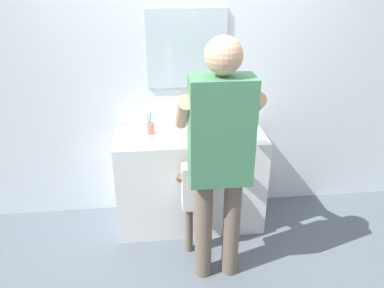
{
  "coord_description": "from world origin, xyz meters",
  "views": [
    {
      "loc": [
        -0.29,
        -2.55,
        2.13
      ],
      "look_at": [
        0.0,
        0.15,
        0.86
      ],
      "focal_mm": 34.62,
      "sensor_mm": 36.0,
      "label": 1
    }
  ],
  "objects_px": {
    "toothbrush_cup": "(150,128)",
    "adult_parent": "(220,146)",
    "soap_bottle": "(236,124)",
    "child_toddler": "(195,193)"
  },
  "relations": [
    {
      "from": "toothbrush_cup",
      "to": "adult_parent",
      "type": "xyz_separation_m",
      "value": [
        0.46,
        -0.72,
        0.15
      ]
    },
    {
      "from": "soap_bottle",
      "to": "adult_parent",
      "type": "bearing_deg",
      "value": -111.0
    },
    {
      "from": "toothbrush_cup",
      "to": "adult_parent",
      "type": "relative_size",
      "value": 0.12
    },
    {
      "from": "toothbrush_cup",
      "to": "soap_bottle",
      "type": "distance_m",
      "value": 0.73
    },
    {
      "from": "child_toddler",
      "to": "soap_bottle",
      "type": "bearing_deg",
      "value": 47.23
    },
    {
      "from": "child_toddler",
      "to": "adult_parent",
      "type": "distance_m",
      "value": 0.6
    },
    {
      "from": "adult_parent",
      "to": "soap_bottle",
      "type": "bearing_deg",
      "value": 69.0
    },
    {
      "from": "toothbrush_cup",
      "to": "child_toddler",
      "type": "bearing_deg",
      "value": -54.11
    },
    {
      "from": "soap_bottle",
      "to": "toothbrush_cup",
      "type": "bearing_deg",
      "value": 177.67
    },
    {
      "from": "soap_bottle",
      "to": "child_toddler",
      "type": "relative_size",
      "value": 0.18
    }
  ]
}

